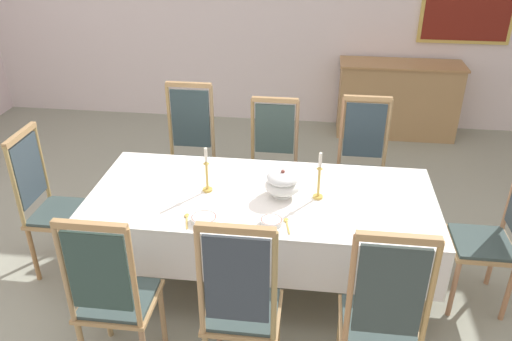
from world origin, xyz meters
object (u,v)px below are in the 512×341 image
(candlestick_west, at_px, (207,174))
(bowl_near_right, at_px, (271,221))
(chair_south_a, at_px, (113,294))
(candlestick_east, at_px, (319,180))
(spoon_primary, at_px, (187,217))
(soup_tureen, at_px, (283,183))
(dining_table, at_px, (262,203))
(spoon_secondary, at_px, (287,222))
(sideboard, at_px, (397,99))
(bowl_near_left, at_px, (204,219))
(chair_north_a, at_px, (189,152))
(chair_north_b, at_px, (273,161))
(chair_south_b, at_px, (241,304))
(chair_head_east, at_px, (494,234))
(chair_north_c, at_px, (362,164))
(chair_south_c, at_px, (382,316))
(chair_head_west, at_px, (51,202))

(candlestick_west, relative_size, bowl_near_right, 2.37)
(chair_south_a, relative_size, candlestick_east, 3.40)
(spoon_primary, bearing_deg, soup_tureen, 16.76)
(dining_table, relative_size, spoon_primary, 13.75)
(candlestick_east, relative_size, spoon_secondary, 1.97)
(spoon_primary, distance_m, sideboard, 3.79)
(bowl_near_left, bearing_deg, candlestick_west, 98.58)
(chair_north_a, height_order, soup_tureen, chair_north_a)
(chair_north_b, bearing_deg, chair_south_b, 90.00)
(chair_south_a, bearing_deg, spoon_secondary, 31.65)
(chair_head_east, bearing_deg, soup_tureen, 90.00)
(chair_south_b, xyz_separation_m, chair_north_c, (0.77, 1.85, -0.02))
(chair_head_east, distance_m, spoon_secondary, 1.46)
(chair_south_b, bearing_deg, chair_south_c, -0.07)
(chair_head_west, bearing_deg, candlestick_west, 90.00)
(chair_north_a, xyz_separation_m, bowl_near_right, (0.86, -1.29, 0.19))
(chair_head_east, bearing_deg, dining_table, 90.00)
(chair_south_a, distance_m, chair_north_b, 2.00)
(chair_south_c, bearing_deg, bowl_near_right, 139.31)
(dining_table, xyz_separation_m, bowl_near_left, (-0.33, -0.39, 0.10))
(candlestick_west, bearing_deg, dining_table, -0.00)
(soup_tureen, bearing_deg, chair_south_b, -99.33)
(chair_south_a, bearing_deg, soup_tureen, 45.76)
(chair_north_c, bearing_deg, candlestick_west, 38.79)
(chair_head_east, relative_size, candlestick_east, 3.29)
(spoon_secondary, height_order, sideboard, sideboard)
(candlestick_west, height_order, bowl_near_left, candlestick_west)
(chair_south_c, relative_size, candlestick_west, 3.69)
(chair_south_b, xyz_separation_m, candlestick_west, (-0.38, 0.93, 0.30))
(dining_table, xyz_separation_m, sideboard, (1.31, 2.98, -0.25))
(chair_south_a, height_order, chair_north_c, chair_south_a)
(spoon_secondary, bearing_deg, chair_north_b, 87.69)
(chair_north_a, height_order, candlestick_west, chair_north_a)
(chair_north_b, xyz_separation_m, chair_south_c, (0.77, -1.85, 0.04))
(soup_tureen, distance_m, bowl_near_left, 0.62)
(bowl_near_right, bearing_deg, dining_table, 105.74)
(dining_table, distance_m, chair_north_b, 0.93)
(chair_north_c, height_order, sideboard, chair_north_c)
(chair_south_b, distance_m, spoon_secondary, 0.65)
(chair_north_a, relative_size, chair_south_c, 0.99)
(spoon_primary, bearing_deg, chair_north_b, 56.38)
(chair_south_b, bearing_deg, chair_north_a, 111.97)
(spoon_secondary, bearing_deg, chair_south_c, -58.12)
(chair_south_a, bearing_deg, chair_south_b, -0.19)
(candlestick_west, xyz_separation_m, bowl_near_left, (0.06, -0.39, -0.11))
(bowl_near_left, bearing_deg, chair_south_c, -26.34)
(chair_south_c, height_order, chair_north_c, chair_south_c)
(candlestick_east, height_order, sideboard, candlestick_east)
(dining_table, distance_m, chair_south_a, 1.20)
(chair_south_b, height_order, bowl_near_left, chair_south_b)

